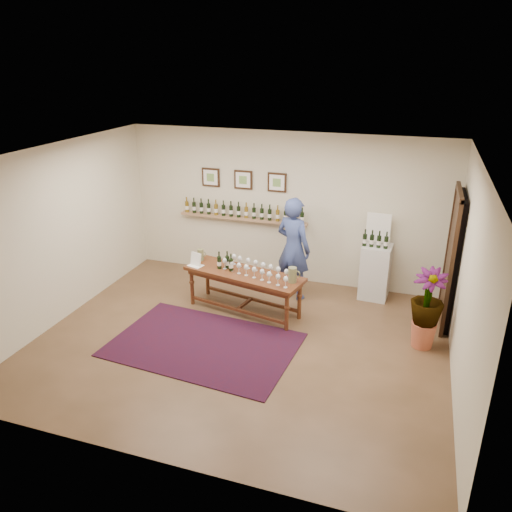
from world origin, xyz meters
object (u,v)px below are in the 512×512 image
(tasting_table, at_px, (244,278))
(potted_plant, at_px, (426,309))
(display_pedestal, at_px, (375,272))
(person, at_px, (293,249))

(tasting_table, relative_size, potted_plant, 1.97)
(potted_plant, bearing_deg, display_pedestal, 120.64)
(tasting_table, distance_m, display_pedestal, 2.36)
(display_pedestal, relative_size, person, 0.53)
(tasting_table, bearing_deg, person, 64.16)
(person, bearing_deg, display_pedestal, -141.15)
(display_pedestal, bearing_deg, potted_plant, -59.36)
(tasting_table, xyz_separation_m, potted_plant, (2.87, -0.21, 0.02))
(display_pedestal, bearing_deg, tasting_table, -148.46)
(potted_plant, height_order, person, person)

